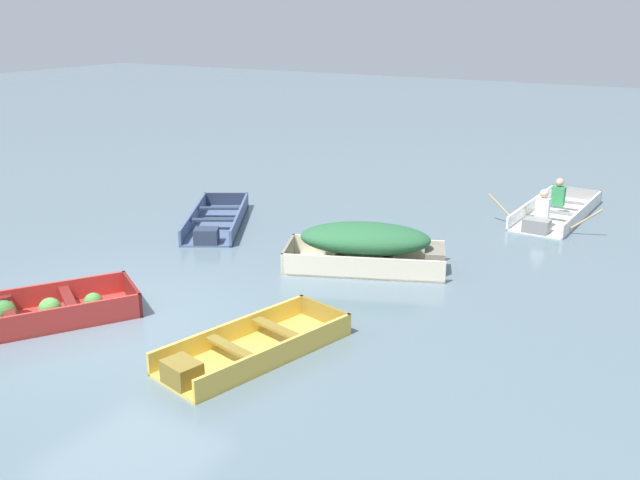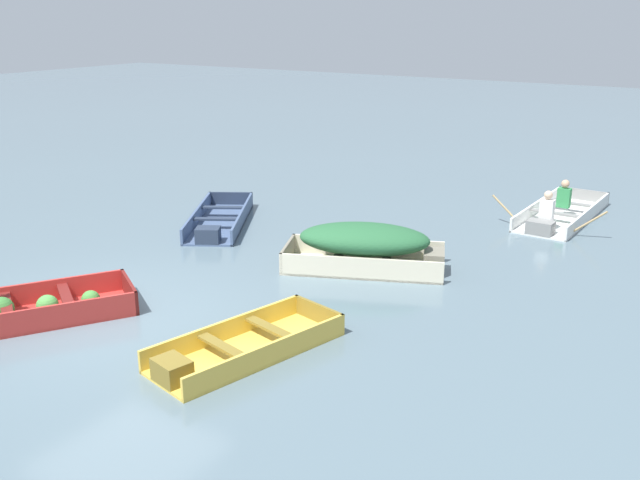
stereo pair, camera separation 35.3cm
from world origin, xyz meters
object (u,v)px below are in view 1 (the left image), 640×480
object	(u,v)px
dinghy_red_foreground	(32,313)
skiff_slate_blue_mid_moored	(216,222)
skiff_yellow_far_moored	(248,350)
skiff_cream_near_moored	(367,243)
rowboat_white_with_crew	(554,212)

from	to	relation	value
dinghy_red_foreground	skiff_slate_blue_mid_moored	world-z (taller)	dinghy_red_foreground
skiff_yellow_far_moored	skiff_cream_near_moored	bearing A→B (deg)	92.72
skiff_cream_near_moored	skiff_slate_blue_mid_moored	xyz separation A→B (m)	(-3.98, 0.68, -0.37)
dinghy_red_foreground	rowboat_white_with_crew	world-z (taller)	rowboat_white_with_crew
skiff_slate_blue_mid_moored	rowboat_white_with_crew	size ratio (longest dim) A/B	0.91
skiff_slate_blue_mid_moored	skiff_yellow_far_moored	bearing A→B (deg)	-47.88
skiff_slate_blue_mid_moored	rowboat_white_with_crew	bearing A→B (deg)	35.27
skiff_yellow_far_moored	rowboat_white_with_crew	bearing A→B (deg)	77.39
dinghy_red_foreground	rowboat_white_with_crew	size ratio (longest dim) A/B	0.85
skiff_cream_near_moored	skiff_yellow_far_moored	xyz separation A→B (m)	(0.19, -3.92, -0.37)
skiff_slate_blue_mid_moored	rowboat_white_with_crew	world-z (taller)	rowboat_white_with_crew
dinghy_red_foreground	skiff_slate_blue_mid_moored	xyz separation A→B (m)	(-0.72, 5.32, -0.04)
dinghy_red_foreground	skiff_slate_blue_mid_moored	bearing A→B (deg)	97.70
dinghy_red_foreground	skiff_yellow_far_moored	distance (m)	3.52
skiff_slate_blue_mid_moored	skiff_yellow_far_moored	size ratio (longest dim) A/B	1.10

